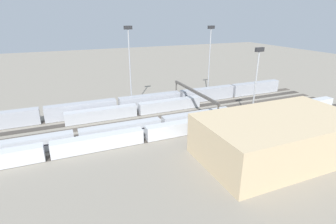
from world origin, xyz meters
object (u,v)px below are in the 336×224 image
object	(u,v)px
light_mast_1	(256,77)
signal_gantry	(194,94)
train_on_track_0	(150,101)
light_mast_0	(210,53)
maintenance_shed	(278,137)
train_on_track_5	(184,127)
light_mast_2	(130,58)
train_on_track_1	(137,109)
train_on_track_4	(121,130)

from	to	relation	value
light_mast_1	signal_gantry	bearing A→B (deg)	-52.73
train_on_track_0	light_mast_0	bearing A→B (deg)	-172.20
maintenance_shed	train_on_track_5	bearing A→B (deg)	-52.73
train_on_track_5	light_mast_0	size ratio (longest dim) A/B	4.19
train_on_track_5	maintenance_shed	xyz separation A→B (m)	(-15.21, 19.99, 3.03)
light_mast_1	train_on_track_5	bearing A→B (deg)	-7.86
light_mast_1	maintenance_shed	xyz separation A→B (m)	(6.42, 17.01, -10.49)
light_mast_2	signal_gantry	distance (m)	25.53
train_on_track_1	light_mast_1	distance (m)	39.87
train_on_track_1	train_on_track_4	size ratio (longest dim) A/B	0.66
light_mast_0	signal_gantry	bearing A→B (deg)	46.79
train_on_track_1	train_on_track_0	world-z (taller)	train_on_track_0
train_on_track_5	maintenance_shed	size ratio (longest dim) A/B	3.16
train_on_track_1	maintenance_shed	size ratio (longest dim) A/B	1.25
light_mast_1	light_mast_0	bearing A→B (deg)	-96.12
train_on_track_4	light_mast_1	bearing A→B (deg)	168.37
light_mast_1	train_on_track_1	bearing A→B (deg)	-37.79
light_mast_1	light_mast_2	distance (m)	42.40
train_on_track_1	maintenance_shed	xyz separation A→B (m)	(-23.22, 39.99, 3.03)
train_on_track_1	train_on_track_5	distance (m)	21.54
light_mast_0	signal_gantry	world-z (taller)	light_mast_0
train_on_track_1	light_mast_0	distance (m)	37.75
train_on_track_0	light_mast_2	bearing A→B (deg)	-19.18
train_on_track_0	light_mast_1	size ratio (longest dim) A/B	5.00
train_on_track_5	light_mast_0	world-z (taller)	light_mast_0
light_mast_1	signal_gantry	distance (m)	21.03
train_on_track_0	signal_gantry	world-z (taller)	signal_gantry
maintenance_shed	signal_gantry	bearing A→B (deg)	-80.64
train_on_track_0	light_mast_1	distance (m)	38.63
train_on_track_4	light_mast_0	xyz separation A→B (m)	(-42.19, -23.65, 16.08)
train_on_track_4	signal_gantry	xyz separation A→B (m)	(-27.02, -7.50, 5.54)
train_on_track_4	light_mast_2	distance (m)	29.06
train_on_track_4	light_mast_2	world-z (taller)	light_mast_2
light_mast_2	light_mast_0	bearing A→B (deg)	-177.49
train_on_track_1	light_mast_1	xyz separation A→B (m)	(-29.64, 22.99, 13.52)
train_on_track_1	train_on_track_4	distance (m)	17.57
train_on_track_0	train_on_track_4	bearing A→B (deg)	52.20
train_on_track_5	signal_gantry	distance (m)	16.85
train_on_track_4	train_on_track_0	bearing A→B (deg)	-127.80
train_on_track_4	maintenance_shed	xyz separation A→B (m)	(-32.37, 24.99, 3.04)
train_on_track_1	signal_gantry	size ratio (longest dim) A/B	1.57
train_on_track_4	train_on_track_5	xyz separation A→B (m)	(-17.16, 5.00, 0.01)
train_on_track_1	train_on_track_5	bearing A→B (deg)	111.81
train_on_track_0	light_mast_0	xyz separation A→B (m)	(-26.68, -3.65, 15.48)
light_mast_1	signal_gantry	world-z (taller)	light_mast_1
light_mast_0	light_mast_1	xyz separation A→B (m)	(3.39, 31.64, -2.56)
signal_gantry	light_mast_1	bearing A→B (deg)	127.27
train_on_track_0	signal_gantry	bearing A→B (deg)	132.61
signal_gantry	maintenance_shed	bearing A→B (deg)	99.36
train_on_track_4	light_mast_1	distance (m)	41.86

